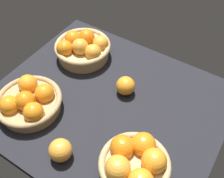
% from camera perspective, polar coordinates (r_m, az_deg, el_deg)
% --- Properties ---
extents(market_tray, '(0.84, 0.72, 0.03)m').
position_cam_1_polar(market_tray, '(1.03, -1.17, -3.42)').
color(market_tray, black).
rests_on(market_tray, ground).
extents(basket_far_left, '(0.22, 0.22, 0.11)m').
position_cam_1_polar(basket_far_left, '(0.84, 4.81, -15.36)').
color(basket_far_left, tan).
rests_on(basket_far_left, market_tray).
extents(basket_far_right, '(0.24, 0.24, 0.10)m').
position_cam_1_polar(basket_far_right, '(1.01, -17.02, -2.55)').
color(basket_far_right, tan).
rests_on(basket_far_right, market_tray).
extents(basket_near_right, '(0.24, 0.24, 0.12)m').
position_cam_1_polar(basket_near_right, '(1.16, -6.12, 8.58)').
color(basket_near_right, tan).
rests_on(basket_near_right, market_tray).
extents(loose_orange_front_gap, '(0.07, 0.07, 0.07)m').
position_cam_1_polar(loose_orange_front_gap, '(1.02, 2.87, 0.67)').
color(loose_orange_front_gap, orange).
rests_on(loose_orange_front_gap, market_tray).
extents(loose_orange_back_gap, '(0.07, 0.07, 0.07)m').
position_cam_1_polar(loose_orange_back_gap, '(0.88, -10.82, -12.48)').
color(loose_orange_back_gap, '#F49E33').
rests_on(loose_orange_back_gap, market_tray).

